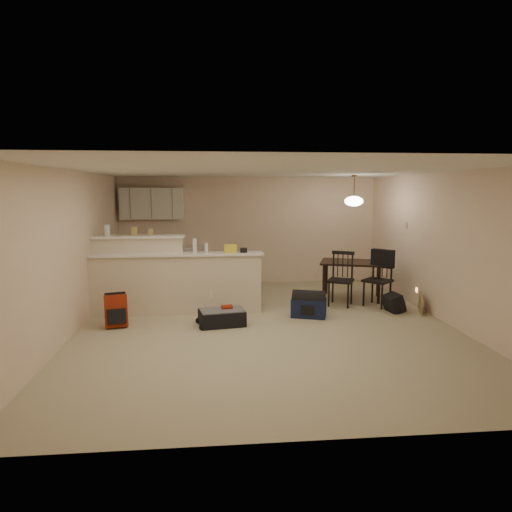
{
  "coord_description": "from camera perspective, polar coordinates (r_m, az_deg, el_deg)",
  "views": [
    {
      "loc": [
        -0.86,
        -7.19,
        2.2
      ],
      "look_at": [
        -0.1,
        0.7,
        1.05
      ],
      "focal_mm": 32.0,
      "sensor_mm": 36.0,
      "label": 1
    }
  ],
  "objects": [
    {
      "name": "pouch",
      "position": [
        8.18,
        -1.56,
        0.73
      ],
      "size": [
        0.12,
        0.1,
        0.08
      ],
      "primitive_type": "cube",
      "color": "tan",
      "rests_on": "breakfast_bar"
    },
    {
      "name": "room",
      "position": [
        7.31,
        1.31,
        0.78
      ],
      "size": [
        7.0,
        7.02,
        2.5
      ],
      "color": "#B7AC8C",
      "rests_on": "ground"
    },
    {
      "name": "navy_duffel",
      "position": [
        8.06,
        6.61,
        -6.46
      ],
      "size": [
        0.66,
        0.49,
        0.32
      ],
      "primitive_type": "cube",
      "rotation": [
        0.0,
        0.0,
        -0.32
      ],
      "color": "#131C3C",
      "rests_on": "ground"
    },
    {
      "name": "jar",
      "position": [
        8.55,
        -18.13,
        3.08
      ],
      "size": [
        0.1,
        0.1,
        0.2
      ],
      "primitive_type": "cylinder",
      "color": "silver",
      "rests_on": "breakfast_bar"
    },
    {
      "name": "bag_lump",
      "position": [
        8.16,
        -3.21,
        0.92
      ],
      "size": [
        0.22,
        0.18,
        0.14
      ],
      "primitive_type": "cube",
      "color": "tan",
      "rests_on": "breakfast_bar"
    },
    {
      "name": "dining_table",
      "position": [
        9.45,
        11.89,
        -1.22
      ],
      "size": [
        1.42,
        1.17,
        0.77
      ],
      "rotation": [
        0.0,
        0.0,
        -0.33
      ],
      "color": "black",
      "rests_on": "ground"
    },
    {
      "name": "thermostat",
      "position": [
        9.58,
        18.22,
        3.65
      ],
      "size": [
        0.02,
        0.12,
        0.12
      ],
      "primitive_type": "cube",
      "color": "beige",
      "rests_on": "room"
    },
    {
      "name": "dining_chair_far",
      "position": [
        8.97,
        14.95,
        -2.79
      ],
      "size": [
        0.63,
        0.64,
        1.05
      ],
      "primitive_type": null,
      "rotation": [
        0.0,
        0.0,
        -0.81
      ],
      "color": "black",
      "rests_on": "ground"
    },
    {
      "name": "small_box",
      "position": [
        8.42,
        -12.99,
        2.93
      ],
      "size": [
        0.08,
        0.06,
        0.12
      ],
      "primitive_type": "cube",
      "color": "tan",
      "rests_on": "breakfast_bar"
    },
    {
      "name": "black_daypack",
      "position": [
        8.7,
        16.82,
        -5.68
      ],
      "size": [
        0.3,
        0.39,
        0.32
      ],
      "primitive_type": "cube",
      "rotation": [
        0.0,
        0.0,
        1.71
      ],
      "color": "black",
      "rests_on": "ground"
    },
    {
      "name": "kitchen_counter",
      "position": [
        10.59,
        -11.61,
        -1.43
      ],
      "size": [
        1.8,
        0.6,
        0.9
      ],
      "primitive_type": "cube",
      "color": "white",
      "rests_on": "ground"
    },
    {
      "name": "cardboard_sheet",
      "position": [
        8.74,
        19.9,
        -5.73
      ],
      "size": [
        0.15,
        0.42,
        0.33
      ],
      "primitive_type": "cube",
      "rotation": [
        0.0,
        0.0,
        1.26
      ],
      "color": "tan",
      "rests_on": "ground"
    },
    {
      "name": "breakfast_bar",
      "position": [
        8.37,
        -11.57,
        -2.87
      ],
      "size": [
        3.08,
        0.58,
        1.39
      ],
      "color": "beige",
      "rests_on": "ground"
    },
    {
      "name": "cereal_box",
      "position": [
        8.46,
        -14.94,
        3.02
      ],
      "size": [
        0.1,
        0.07,
        0.16
      ],
      "primitive_type": "cube",
      "color": "tan",
      "rests_on": "breakfast_bar"
    },
    {
      "name": "pendant_lamp",
      "position": [
        9.33,
        12.13,
        6.77
      ],
      "size": [
        0.36,
        0.36,
        0.62
      ],
      "color": "brown",
      "rests_on": "room"
    },
    {
      "name": "bottle_a",
      "position": [
        8.16,
        -7.68,
        1.28
      ],
      "size": [
        0.07,
        0.07,
        0.26
      ],
      "primitive_type": "cylinder",
      "color": "silver",
      "rests_on": "breakfast_bar"
    },
    {
      "name": "suitcase",
      "position": [
        7.56,
        -4.29,
        -7.71
      ],
      "size": [
        0.8,
        0.59,
        0.24
      ],
      "primitive_type": "cube",
      "rotation": [
        0.0,
        0.0,
        0.17
      ],
      "color": "black",
      "rests_on": "ground"
    },
    {
      "name": "red_backpack",
      "position": [
        7.77,
        -17.1,
        -6.57
      ],
      "size": [
        0.39,
        0.3,
        0.52
      ],
      "primitive_type": "cube",
      "rotation": [
        0.0,
        0.0,
        0.27
      ],
      "color": "maroon",
      "rests_on": "ground"
    },
    {
      "name": "bottle_b",
      "position": [
        8.16,
        -6.21,
        1.02
      ],
      "size": [
        0.06,
        0.06,
        0.18
      ],
      "primitive_type": "cylinder",
      "color": "silver",
      "rests_on": "breakfast_bar"
    },
    {
      "name": "dining_chair_near",
      "position": [
        8.86,
        10.53,
        -2.85
      ],
      "size": [
        0.6,
        0.59,
        1.03
      ],
      "primitive_type": null,
      "rotation": [
        0.0,
        0.0,
        -0.48
      ],
      "color": "black",
      "rests_on": "ground"
    },
    {
      "name": "upper_cabinets",
      "position": [
        10.6,
        -12.85,
        6.42
      ],
      "size": [
        1.4,
        0.34,
        0.7
      ],
      "primitive_type": "cube",
      "color": "white",
      "rests_on": "room"
    }
  ]
}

